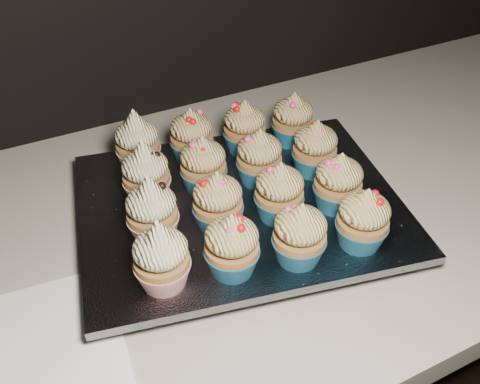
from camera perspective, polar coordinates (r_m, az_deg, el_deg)
The scene contains 21 objects.
cabinet at distance 1.15m, azimuth 4.58°, elevation -18.24°, with size 2.40×0.60×0.86m, color black.
worktop at distance 0.81m, azimuth 6.18°, elevation -0.61°, with size 2.44×0.64×0.04m, color beige.
napkin at distance 0.63m, azimuth -20.83°, elevation -15.26°, with size 0.18×0.18×0.00m, color white.
baking_tray at distance 0.73m, azimuth 0.00°, elevation -2.39°, with size 0.39×0.29×0.02m, color black.
foil_lining at distance 0.72m, azimuth 0.00°, elevation -1.37°, with size 0.42×0.33×0.01m, color silver.
cupcake_0 at distance 0.59m, azimuth -8.40°, elevation -6.90°, with size 0.06×0.06×0.10m.
cupcake_1 at distance 0.60m, azimuth -0.88°, elevation -5.76°, with size 0.06×0.06×0.08m.
cupcake_2 at distance 0.61m, azimuth 6.38°, elevation -4.55°, with size 0.06×0.06×0.08m.
cupcake_3 at distance 0.64m, azimuth 12.99°, elevation -2.89°, with size 0.06×0.06×0.08m.
cupcake_4 at distance 0.65m, azimuth -9.38°, elevation -2.03°, with size 0.06×0.06×0.10m.
cupcake_5 at distance 0.65m, azimuth -2.38°, elevation -1.13°, with size 0.06×0.06×0.08m.
cupcake_6 at distance 0.67m, azimuth 4.21°, elevation -0.05°, with size 0.06×0.06×0.08m.
cupcake_7 at distance 0.69m, azimuth 10.43°, elevation 0.97°, with size 0.06×0.06×0.08m.
cupcake_8 at distance 0.70m, azimuth -10.00°, elevation 1.90°, with size 0.06×0.06×0.10m.
cupcake_9 at distance 0.71m, azimuth -3.92°, elevation 2.86°, with size 0.06×0.06×0.08m.
cupcake_10 at distance 0.73m, azimuth 2.07°, elevation 3.65°, with size 0.06×0.06×0.08m.
cupcake_11 at distance 0.75m, azimuth 7.99°, elevation 4.59°, with size 0.06×0.06×0.08m.
cupcake_12 at distance 0.77m, azimuth -10.88°, elevation 5.19°, with size 0.06×0.06×0.10m.
cupcake_13 at distance 0.77m, azimuth -5.17°, elevation 5.91°, with size 0.06×0.06×0.08m.
cupcake_14 at distance 0.79m, azimuth 0.50°, elevation 6.83°, with size 0.06×0.06×0.08m.
cupcake_15 at distance 0.81m, azimuth 5.66°, elevation 7.65°, with size 0.06×0.06×0.08m.
Camera 1 is at (-0.36, 1.19, 1.39)m, focal length 40.00 mm.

